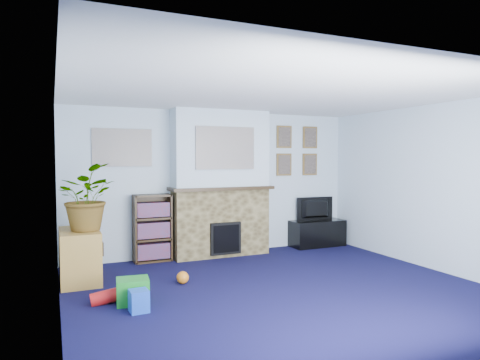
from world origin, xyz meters
name	(u,v)px	position (x,y,z in m)	size (l,w,h in m)	color
floor	(281,290)	(0.00, 0.00, 0.00)	(5.00, 4.50, 0.01)	black
ceiling	(282,93)	(0.00, 0.00, 2.40)	(5.00, 4.50, 0.01)	white
wall_back	(216,183)	(0.00, 2.25, 1.20)	(5.00, 0.04, 2.40)	silver
wall_front	(433,216)	(0.00, -2.25, 1.20)	(5.00, 0.04, 2.40)	silver
wall_left	(58,201)	(-2.50, 0.00, 1.20)	(0.04, 4.50, 2.40)	silver
wall_right	(432,187)	(2.50, 0.00, 1.20)	(0.04, 4.50, 2.40)	silver
chimney_breast	(221,184)	(0.00, 2.05, 1.18)	(1.72, 0.50, 2.40)	brown
collage_main	(225,148)	(0.00, 1.84, 1.78)	(1.00, 0.03, 0.68)	gray
collage_left	(122,148)	(-1.55, 2.23, 1.78)	(0.90, 0.03, 0.58)	gray
portrait_tl	(284,137)	(1.30, 2.23, 2.00)	(0.30, 0.03, 0.40)	brown
portrait_tr	(310,137)	(1.85, 2.23, 2.00)	(0.30, 0.03, 0.40)	brown
portrait_bl	(284,165)	(1.30, 2.23, 1.50)	(0.30, 0.03, 0.40)	brown
portrait_br	(310,164)	(1.85, 2.23, 1.50)	(0.30, 0.03, 0.40)	brown
tv_stand	(317,234)	(1.89, 2.03, 0.23)	(1.01, 0.42, 0.48)	black
television	(317,209)	(1.89, 2.05, 0.69)	(0.73, 0.10, 0.42)	black
bookshelf	(152,229)	(-1.13, 2.11, 0.50)	(0.58, 0.28, 1.05)	#302111
sideboard	(80,255)	(-2.24, 1.39, 0.35)	(0.49, 0.88, 0.68)	#B38639
potted_plant	(83,197)	(-2.19, 1.34, 1.12)	(0.78, 0.68, 0.87)	#26661E
mantel_clock	(214,183)	(-0.13, 2.00, 1.22)	(0.10, 0.06, 0.14)	gold
mantel_candle	(241,181)	(0.35, 2.00, 1.23)	(0.06, 0.06, 0.18)	#B2BFC6
mantel_teddy	(191,183)	(-0.52, 2.00, 1.22)	(0.13, 0.13, 0.13)	gray
mantel_can	(262,182)	(0.73, 2.00, 1.21)	(0.06, 0.06, 0.12)	blue
green_crate	(133,291)	(-1.75, 0.24, 0.14)	(0.35, 0.28, 0.28)	#198C26
toy_ball	(183,277)	(-1.04, 0.74, 0.09)	(0.16, 0.16, 0.16)	orange
toy_block	(139,301)	(-1.74, -0.04, 0.11)	(0.19, 0.19, 0.23)	blue
toy_tube	(106,297)	(-2.03, 0.37, 0.07)	(0.16, 0.16, 0.33)	red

